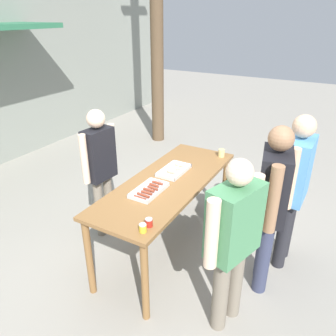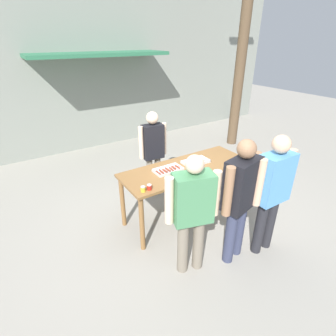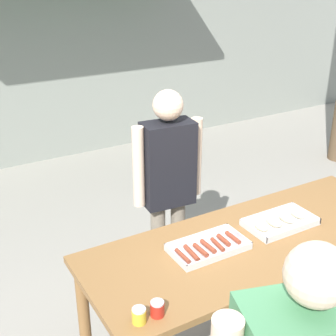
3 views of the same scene
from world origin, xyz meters
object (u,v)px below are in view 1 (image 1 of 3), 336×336
food_tray_buns (174,170)px  person_customer_waiting_in_line (272,199)px  condiment_jar_mustard (143,228)px  beer_cup (221,153)px  person_server_behind_table (100,163)px  condiment_jar_ketchup (149,222)px  person_customer_holding_hotdog (233,235)px  food_tray_sausages (149,191)px  person_customer_with_cup (294,181)px

food_tray_buns → person_customer_waiting_in_line: 1.19m
condiment_jar_mustard → beer_cup: bearing=0.2°
person_server_behind_table → condiment_jar_ketchup: bearing=-116.8°
beer_cup → person_customer_waiting_in_line: person_customer_waiting_in_line is taller
beer_cup → person_server_behind_table: (-1.02, 1.14, 0.01)m
beer_cup → person_customer_holding_hotdog: person_customer_holding_hotdog is taller
condiment_jar_mustard → person_customer_holding_hotdog: bearing=-67.6°
person_server_behind_table → food_tray_sausages: bearing=-99.2°
condiment_jar_mustard → person_customer_with_cup: (1.37, -0.96, 0.06)m
condiment_jar_ketchup → person_customer_waiting_in_line: (0.81, -0.84, 0.06)m
condiment_jar_ketchup → food_tray_buns: bearing=17.2°
food_tray_sausages → condiment_jar_mustard: size_ratio=5.88×
person_customer_holding_hotdog → condiment_jar_ketchup: bearing=-57.6°
condiment_jar_mustard → condiment_jar_ketchup: same height
beer_cup → food_tray_sausages: bearing=165.8°
person_customer_with_cup → person_customer_holding_hotdog: bearing=-12.9°
food_tray_buns → person_customer_holding_hotdog: (-0.85, -1.01, 0.02)m
person_customer_with_cup → condiment_jar_ketchup: bearing=-35.9°
beer_cup → person_customer_holding_hotdog: (-1.55, -0.70, -0.01)m
food_tray_sausages → person_customer_with_cup: size_ratio=0.25×
food_tray_buns → person_customer_holding_hotdog: bearing=-129.9°
person_customer_holding_hotdog → person_customer_waiting_in_line: size_ratio=0.94×
food_tray_sausages → person_customer_waiting_in_line: bearing=-75.1°
condiment_jar_ketchup → person_customer_waiting_in_line: size_ratio=0.04×
condiment_jar_mustard → person_customer_holding_hotdog: size_ratio=0.05×
condiment_jar_ketchup → beer_cup: size_ratio=0.77×
condiment_jar_mustard → food_tray_buns: bearing=15.8°
food_tray_sausages → person_customer_holding_hotdog: bearing=-107.1°
person_customer_holding_hotdog → condiment_jar_mustard: bearing=-50.7°
food_tray_sausages → condiment_jar_mustard: (-0.60, -0.32, 0.02)m
food_tray_buns → beer_cup: size_ratio=4.47×
food_tray_buns → condiment_jar_ketchup: size_ratio=5.84×
beer_cup → person_server_behind_table: size_ratio=0.06×
food_tray_buns → beer_cup: (0.70, -0.31, 0.03)m
food_tray_sausages → person_customer_with_cup: person_customer_with_cup is taller
food_tray_sausages → person_customer_with_cup: 1.50m
person_server_behind_table → person_customer_waiting_in_line: (0.09, -1.99, 0.04)m
condiment_jar_ketchup → person_customer_with_cup: 1.60m
condiment_jar_ketchup → person_customer_with_cup: person_customer_with_cup is taller
beer_cup → person_customer_waiting_in_line: bearing=-137.3°
food_tray_sausages → person_customer_waiting_in_line: 1.21m
food_tray_sausages → food_tray_buns: 0.54m
food_tray_buns → condiment_jar_ketchup: (-1.04, -0.32, 0.02)m
person_server_behind_table → beer_cup: bearing=-42.8°
condiment_jar_mustard → person_customer_waiting_in_line: person_customer_waiting_in_line is taller
food_tray_sausages → condiment_jar_mustard: bearing=-151.9°
person_server_behind_table → person_customer_waiting_in_line: person_customer_waiting_in_line is taller
person_server_behind_table → condiment_jar_mustard: bearing=-120.0°
condiment_jar_ketchup → person_customer_holding_hotdog: 0.72m
condiment_jar_ketchup → person_server_behind_table: bearing=57.9°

